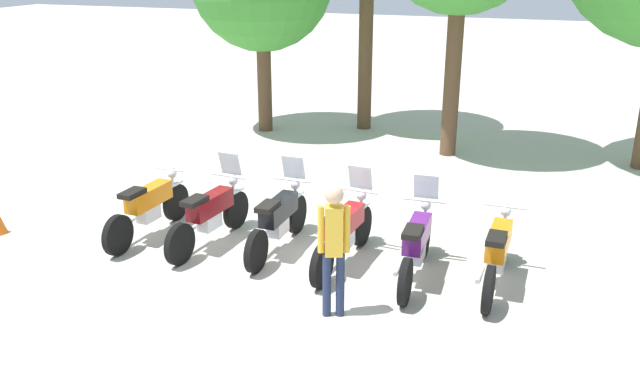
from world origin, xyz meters
TOP-DOWN VIEW (x-y plane):
  - ground_plane at (0.00, 0.00)m, footprint 80.00×80.00m
  - motorcycle_0 at (-2.76, -0.04)m, footprint 0.62×2.19m
  - motorcycle_1 at (-1.65, -0.01)m, footprint 0.64×2.19m
  - motorcycle_2 at (-0.55, 0.14)m, footprint 0.62×2.19m
  - motorcycle_3 at (0.55, 0.01)m, footprint 0.62×2.19m
  - motorcycle_4 at (1.65, -0.07)m, footprint 0.62×2.19m
  - motorcycle_5 at (2.75, 0.05)m, footprint 0.62×2.19m
  - person_0 at (0.88, -1.49)m, footprint 0.40×0.30m

SIDE VIEW (x-z plane):
  - ground_plane at x=0.00m, z-range 0.00..0.00m
  - motorcycle_0 at x=-2.76m, z-range 0.01..1.00m
  - motorcycle_5 at x=2.75m, z-range 0.01..1.00m
  - motorcycle_1 at x=-1.65m, z-range -0.17..1.20m
  - motorcycle_2 at x=-0.55m, z-range -0.17..1.20m
  - motorcycle_3 at x=0.55m, z-range -0.17..1.20m
  - motorcycle_4 at x=1.65m, z-range -0.17..1.20m
  - person_0 at x=0.88m, z-range 0.16..1.92m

